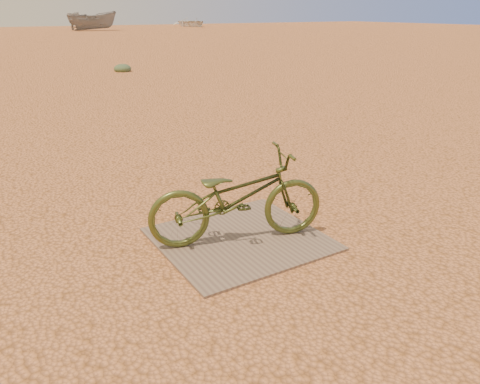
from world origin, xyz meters
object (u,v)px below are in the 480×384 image
plywood_board (240,239)px  boat_far_right (192,22)px  bicycle (237,197)px  boat_mid_right (92,21)px

plywood_board → boat_far_right: boat_far_right is taller
plywood_board → boat_far_right: size_ratio=0.28×
bicycle → plywood_board: bearing=-58.2°
bicycle → boat_far_right: 55.55m
boat_mid_right → boat_far_right: bearing=-56.5°
plywood_board → boat_mid_right: size_ratio=0.30×
boat_mid_right → boat_far_right: size_ratio=0.95×
plywood_board → bicycle: bicycle is taller
plywood_board → bicycle: 0.41m
boat_mid_right → plywood_board: bearing=178.1°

